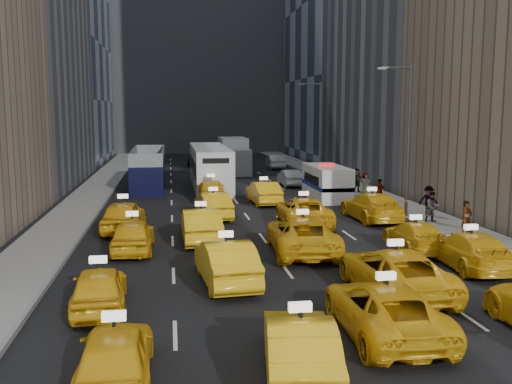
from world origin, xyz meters
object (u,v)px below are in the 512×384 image
nypd_van (327,183)px  double_decker (149,169)px  box_truck (234,156)px  taxi_0 (115,355)px  pedestrian_0 (467,218)px  taxi_2 (385,309)px  city_bus (210,167)px  taxi_1 (300,346)px

nypd_van → double_decker: (-12.97, 7.90, 0.42)m
box_truck → double_decker: bearing=-120.3°
taxi_0 → double_decker: (-0.43, 34.72, 0.87)m
pedestrian_0 → nypd_van: bearing=81.2°
box_truck → pedestrian_0: bearing=-68.7°
taxi_2 → city_bus: city_bus is taller
nypd_van → double_decker: 15.20m
taxi_0 → nypd_van: (12.54, 26.81, 0.45)m
box_truck → city_bus: bearing=-98.9°
double_decker → nypd_van: bearing=-33.0°
taxi_1 → nypd_van: size_ratio=0.75×
city_bus → taxi_1: bearing=-94.0°
taxi_0 → box_truck: bearing=-100.3°
taxi_1 → nypd_van: (8.22, 27.08, 0.41)m
taxi_2 → nypd_van: (5.23, 24.87, 0.41)m
taxi_0 → city_bus: city_bus is taller
nypd_van → pedestrian_0: 14.11m
nypd_van → pedestrian_0: (3.37, -13.70, -0.13)m
taxi_2 → city_bus: size_ratio=0.41×
double_decker → box_truck: size_ratio=1.37×
nypd_van → double_decker: size_ratio=0.55×
nypd_van → box_truck: box_truck is taller
taxi_2 → double_decker: 33.69m
city_bus → nypd_van: bearing=-46.3°
nypd_van → double_decker: bearing=152.5°
taxi_0 → double_decker: double_decker is taller
taxi_1 → pedestrian_0: bearing=-123.0°
taxi_1 → pedestrian_0: size_ratio=2.61×
taxi_0 → nypd_van: bearing=-115.5°
pedestrian_0 → taxi_2: bearing=-150.2°
taxi_0 → pedestrian_0: 20.63m
double_decker → pedestrian_0: 27.10m
taxi_0 → taxi_1: 4.33m
taxi_2 → nypd_van: nypd_van is taller
taxi_0 → city_bus: bearing=-98.0°
taxi_2 → nypd_van: size_ratio=0.88×
taxi_1 → double_decker: bearing=-74.4°
taxi_0 → taxi_1: bearing=176.1°
pedestrian_0 → double_decker: bearing=104.5°
taxi_1 → taxi_2: size_ratio=0.85×
taxi_1 → taxi_2: (2.99, 2.21, -0.01)m
taxi_0 → city_bus: (4.58, 34.17, 0.98)m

